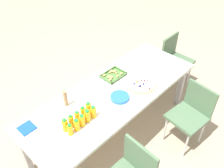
{
  "coord_description": "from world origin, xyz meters",
  "views": [
    {
      "loc": [
        -1.54,
        -1.43,
        2.6
      ],
      "look_at": [
        0.08,
        0.09,
        0.75
      ],
      "focal_mm": 39.1,
      "sensor_mm": 36.0,
      "label": 1
    }
  ],
  "objects": [
    {
      "name": "juice_bottle_8",
      "position": [
        -0.5,
        -0.04,
        0.8
      ],
      "size": [
        0.05,
        0.05,
        0.14
      ],
      "color": "#FAAC14",
      "rests_on": "party_table"
    },
    {
      "name": "chair_near_right",
      "position": [
        0.57,
        -0.74,
        0.5
      ],
      "size": [
        0.45,
        0.45,
        0.83
      ],
      "rotation": [
        0.0,
        0.0,
        1.45
      ],
      "color": "#4C6B4C",
      "rests_on": "ground_plane"
    },
    {
      "name": "party_table",
      "position": [
        0.0,
        0.0,
        0.67
      ],
      "size": [
        2.27,
        0.82,
        0.73
      ],
      "color": "silver",
      "rests_on": "ground_plane"
    },
    {
      "name": "juice_bottle_1",
      "position": [
        -0.65,
        -0.12,
        0.79
      ],
      "size": [
        0.06,
        0.06,
        0.14
      ],
      "color": "#FAAC14",
      "rests_on": "party_table"
    },
    {
      "name": "ground_plane",
      "position": [
        0.0,
        0.0,
        0.0
      ],
      "size": [
        12.0,
        12.0,
        0.0
      ],
      "primitive_type": "plane",
      "color": "tan"
    },
    {
      "name": "napkin_stack",
      "position": [
        -0.98,
        0.25,
        0.74
      ],
      "size": [
        0.15,
        0.15,
        0.01
      ],
      "primitive_type": "cube",
      "color": "#194CA5",
      "rests_on": "party_table"
    },
    {
      "name": "juice_bottle_6",
      "position": [
        -0.65,
        -0.04,
        0.79
      ],
      "size": [
        0.05,
        0.05,
        0.13
      ],
      "color": "#F9AB14",
      "rests_on": "party_table"
    },
    {
      "name": "juice_bottle_4",
      "position": [
        -0.42,
        -0.11,
        0.8
      ],
      "size": [
        0.06,
        0.06,
        0.14
      ],
      "color": "#FAAE14",
      "rests_on": "party_table"
    },
    {
      "name": "cardboard_tube",
      "position": [
        -0.51,
        0.22,
        0.83
      ],
      "size": [
        0.04,
        0.04,
        0.2
      ],
      "primitive_type": "cylinder",
      "color": "#9E7A56",
      "rests_on": "party_table"
    },
    {
      "name": "chair_end",
      "position": [
        1.43,
        0.04,
        0.5
      ],
      "size": [
        0.4,
        0.4,
        0.83
      ],
      "rotation": [
        0.0,
        0.0,
        3.14
      ],
      "color": "#4C6B4C",
      "rests_on": "ground_plane"
    },
    {
      "name": "juice_bottle_7",
      "position": [
        -0.57,
        -0.04,
        0.79
      ],
      "size": [
        0.05,
        0.05,
        0.14
      ],
      "color": "#FAAE14",
      "rests_on": "party_table"
    },
    {
      "name": "juice_bottle_2",
      "position": [
        -0.57,
        -0.12,
        0.8
      ],
      "size": [
        0.06,
        0.06,
        0.14
      ],
      "color": "#FAAE14",
      "rests_on": "party_table"
    },
    {
      "name": "juice_bottle_9",
      "position": [
        -0.42,
        -0.04,
        0.8
      ],
      "size": [
        0.06,
        0.06,
        0.14
      ],
      "color": "#FAAE14",
      "rests_on": "party_table"
    },
    {
      "name": "plate_stack",
      "position": [
        -0.03,
        -0.13,
        0.75
      ],
      "size": [
        0.21,
        0.21,
        0.03
      ],
      "color": "blue",
      "rests_on": "party_table"
    },
    {
      "name": "juice_bottle_5",
      "position": [
        -0.73,
        -0.05,
        0.8
      ],
      "size": [
        0.06,
        0.06,
        0.15
      ],
      "color": "#FAAD14",
      "rests_on": "party_table"
    },
    {
      "name": "juice_bottle_3",
      "position": [
        -0.5,
        -0.11,
        0.8
      ],
      "size": [
        0.06,
        0.06,
        0.15
      ],
      "color": "#F9AD14",
      "rests_on": "party_table"
    },
    {
      "name": "juice_bottle_0",
      "position": [
        -0.72,
        -0.12,
        0.79
      ],
      "size": [
        0.06,
        0.06,
        0.13
      ],
      "color": "#FAAC14",
      "rests_on": "party_table"
    },
    {
      "name": "snack_tray",
      "position": [
        0.21,
        0.21,
        0.75
      ],
      "size": [
        0.28,
        0.21,
        0.04
      ],
      "color": "#477238",
      "rests_on": "party_table"
    },
    {
      "name": "fruit_pizza",
      "position": [
        0.33,
        -0.15,
        0.74
      ],
      "size": [
        0.36,
        0.36,
        0.05
      ],
      "color": "tan",
      "rests_on": "party_table"
    }
  ]
}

